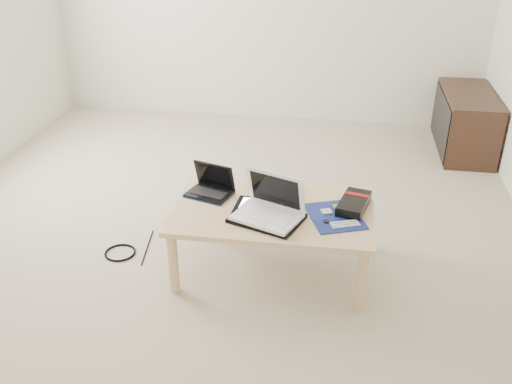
% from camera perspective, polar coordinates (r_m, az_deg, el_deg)
% --- Properties ---
extents(ground, '(4.00, 4.00, 0.00)m').
position_cam_1_polar(ground, '(3.88, -3.34, -2.49)').
color(ground, '#BFB29A').
rests_on(ground, ground).
extents(coffee_table, '(1.10, 0.70, 0.40)m').
position_cam_1_polar(coffee_table, '(3.18, 1.72, -2.40)').
color(coffee_table, '#D9B683').
rests_on(coffee_table, ground).
extents(media_cabinet, '(0.41, 0.90, 0.50)m').
position_cam_1_polar(media_cabinet, '(5.12, 20.14, 6.60)').
color(media_cabinet, '#3D2419').
rests_on(media_cabinet, ground).
extents(book, '(0.32, 0.28, 0.03)m').
position_cam_1_polar(book, '(3.29, 1.85, -0.05)').
color(book, black).
rests_on(book, coffee_table).
extents(netbook, '(0.29, 0.25, 0.18)m').
position_cam_1_polar(netbook, '(3.30, -4.54, 0.42)').
color(netbook, black).
rests_on(netbook, coffee_table).
extents(tablet, '(0.29, 0.23, 0.02)m').
position_cam_1_polar(tablet, '(3.15, 0.40, -1.56)').
color(tablet, black).
rests_on(tablet, coffee_table).
extents(remote, '(0.08, 0.21, 0.02)m').
position_cam_1_polar(remote, '(3.17, 3.92, -1.39)').
color(remote, silver).
rests_on(remote, coffee_table).
extents(neoprene_sleeve, '(0.43, 0.37, 0.02)m').
position_cam_1_polar(neoprene_sleeve, '(3.04, 1.09, -2.64)').
color(neoprene_sleeve, black).
rests_on(neoprene_sleeve, coffee_table).
extents(white_laptop, '(0.40, 0.35, 0.24)m').
position_cam_1_polar(white_laptop, '(3.02, 1.36, -1.57)').
color(white_laptop, white).
rests_on(white_laptop, neoprene_sleeve).
extents(motherboard, '(0.36, 0.40, 0.02)m').
position_cam_1_polar(motherboard, '(3.10, 7.92, -2.40)').
color(motherboard, navy).
rests_on(motherboard, coffee_table).
extents(gpu_box, '(0.20, 0.30, 0.06)m').
position_cam_1_polar(gpu_box, '(3.19, 9.76, -1.18)').
color(gpu_box, black).
rests_on(gpu_box, coffee_table).
extents(cable_coil, '(0.12, 0.12, 0.01)m').
position_cam_1_polar(cable_coil, '(3.20, -1.03, -1.09)').
color(cable_coil, black).
rests_on(cable_coil, coffee_table).
extents(floor_cable_coil, '(0.24, 0.24, 0.01)m').
position_cam_1_polar(floor_cable_coil, '(3.59, -13.43, -5.92)').
color(floor_cable_coil, black).
rests_on(floor_cable_coil, ground).
extents(floor_cable_trail, '(0.06, 0.38, 0.01)m').
position_cam_1_polar(floor_cable_trail, '(3.61, -10.81, -5.44)').
color(floor_cable_trail, black).
rests_on(floor_cable_trail, ground).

